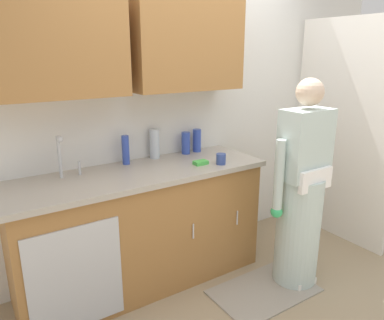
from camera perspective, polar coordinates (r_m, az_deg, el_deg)
ground_plane at (r=2.97m, az=9.21°, el=-20.95°), size 9.00×9.00×0.00m
kitchen_wall_with_uppers at (r=3.11m, az=-3.99°, el=10.49°), size 4.80×0.44×2.70m
closet_door_panel at (r=3.82m, az=22.26°, el=3.93°), size 0.04×1.10×2.10m
counter_cabinet at (r=2.97m, az=-7.88°, el=-10.71°), size 1.90×0.62×0.90m
countertop at (r=2.79m, az=-8.22°, el=-2.04°), size 1.96×0.66×0.04m
sink at (r=2.64m, az=-17.88°, el=-3.62°), size 0.50×0.36×0.35m
person_at_sink at (r=2.97m, az=16.40°, el=-6.08°), size 0.55×0.34×1.62m
floor_mat at (r=3.09m, az=11.05°, el=-19.23°), size 0.80×0.50×0.01m
bottle_cleaner_spray at (r=3.26m, az=0.76°, el=3.04°), size 0.07×0.07×0.20m
bottle_water_tall at (r=2.93m, az=-10.22°, el=1.53°), size 0.06×0.06×0.23m
bottle_dish_liquid at (r=3.19m, az=-1.04°, el=2.63°), size 0.07×0.07×0.19m
bottle_water_short at (r=3.06m, az=-5.81°, el=2.52°), size 0.08×0.08×0.25m
cup_by_sink at (r=2.91m, az=4.50°, el=0.16°), size 0.08×0.08×0.08m
sponge at (r=2.90m, az=1.34°, el=-0.40°), size 0.11×0.07×0.03m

